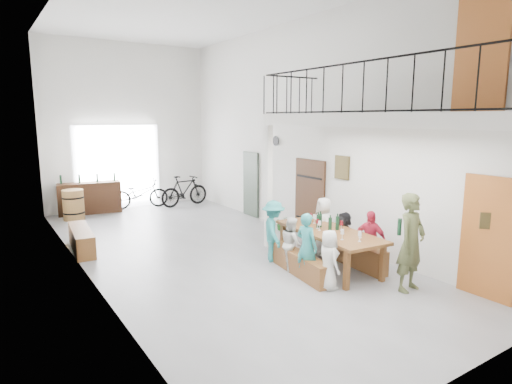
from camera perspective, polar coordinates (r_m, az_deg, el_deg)
floor at (r=10.07m, az=-6.01°, el=-7.76°), size 12.00×12.00×0.00m
room_walls at (r=9.61m, az=-6.40°, el=12.88°), size 12.00×12.00×12.00m
gateway_portal at (r=15.11m, az=-17.91°, el=3.16°), size 2.80×0.08×2.80m
right_wall_decor at (r=9.81m, az=13.20°, el=2.01°), size 0.07×8.28×5.07m
balcony at (r=8.34m, az=16.40°, el=8.95°), size 1.52×5.62×4.00m
tasting_table at (r=8.83m, az=9.72°, el=-5.59°), size 1.24×2.58×0.79m
bench_inner at (r=8.56m, az=5.79°, el=-9.45°), size 0.54×1.88×0.43m
bench_wall at (r=9.38m, az=11.97°, el=-7.66°), size 0.45×2.17×0.50m
tableware at (r=8.79m, az=9.77°, el=-4.19°), size 0.54×1.70×0.35m
side_bench at (r=10.75m, az=-22.25°, el=-5.89°), size 0.55×1.84×0.51m
oak_barrel at (r=13.96m, az=-23.17°, el=-1.58°), size 0.63×0.63×0.92m
serving_counter at (r=14.72m, az=-21.30°, el=-0.74°), size 1.95×0.78×1.00m
counter_bottles at (r=14.62m, az=-21.46°, el=1.73°), size 1.64×0.29×0.28m
guest_left_a at (r=7.84m, az=9.67°, el=-8.87°), size 0.45×0.59×1.08m
guest_left_b at (r=8.16m, az=6.77°, el=-7.25°), size 0.38×0.52×1.30m
guest_left_c at (r=8.72m, az=4.79°, el=-6.82°), size 0.58×0.64×1.08m
guest_left_d at (r=9.14m, az=2.34°, el=-5.24°), size 0.80×0.98×1.32m
guest_right_a at (r=8.93m, az=14.90°, el=-6.26°), size 0.52×0.77×1.22m
guest_right_b at (r=9.37m, az=11.59°, el=-5.83°), size 0.60×1.04×1.07m
guest_right_c at (r=9.74m, az=8.97°, el=-4.47°), size 0.60×0.73×1.29m
host_standing at (r=8.04m, az=19.99°, el=-6.34°), size 0.70×0.51×1.75m
potted_plant at (r=11.75m, az=3.32°, el=-4.20°), size 0.38×0.35×0.37m
bicycle_near at (r=15.03m, az=-15.23°, el=-0.23°), size 1.97×0.96×0.99m
bicycle_far at (r=15.08m, az=-9.52°, el=0.17°), size 1.81×0.66×1.07m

